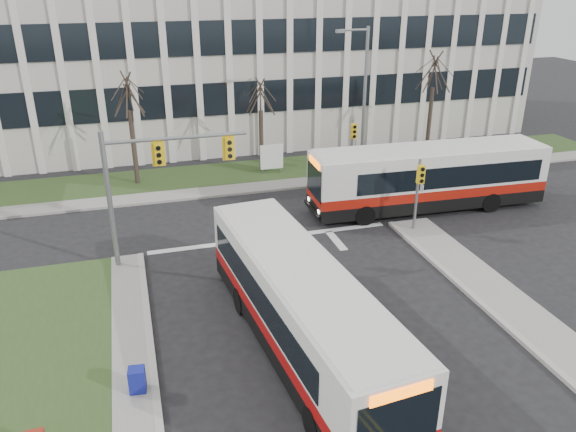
{
  "coord_description": "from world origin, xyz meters",
  "views": [
    {
      "loc": [
        -6.22,
        -16.14,
        12.03
      ],
      "look_at": [
        0.29,
        6.15,
        2.0
      ],
      "focal_mm": 35.0,
      "sensor_mm": 36.0,
      "label": 1
    }
  ],
  "objects_px": {
    "bus_main": "(300,310)",
    "bus_cross": "(428,179)",
    "streetlight": "(362,94)",
    "newspaper_box_blue": "(137,382)",
    "directory_sign": "(272,157)"
  },
  "relations": [
    {
      "from": "bus_main",
      "to": "bus_cross",
      "type": "bearing_deg",
      "value": 38.99
    },
    {
      "from": "streetlight",
      "to": "bus_main",
      "type": "height_order",
      "value": "streetlight"
    },
    {
      "from": "streetlight",
      "to": "bus_cross",
      "type": "xyz_separation_m",
      "value": [
        1.2,
        -6.7,
        -3.47
      ]
    },
    {
      "from": "newspaper_box_blue",
      "to": "bus_main",
      "type": "bearing_deg",
      "value": 13.84
    },
    {
      "from": "directory_sign",
      "to": "bus_main",
      "type": "xyz_separation_m",
      "value": [
        -3.81,
        -18.32,
        0.46
      ]
    },
    {
      "from": "bus_main",
      "to": "newspaper_box_blue",
      "type": "height_order",
      "value": "bus_main"
    },
    {
      "from": "bus_main",
      "to": "streetlight",
      "type": "bearing_deg",
      "value": 55.84
    },
    {
      "from": "bus_main",
      "to": "newspaper_box_blue",
      "type": "bearing_deg",
      "value": -177.86
    },
    {
      "from": "bus_cross",
      "to": "newspaper_box_blue",
      "type": "height_order",
      "value": "bus_cross"
    },
    {
      "from": "directory_sign",
      "to": "newspaper_box_blue",
      "type": "height_order",
      "value": "directory_sign"
    },
    {
      "from": "streetlight",
      "to": "bus_cross",
      "type": "relative_size",
      "value": 0.71
    },
    {
      "from": "streetlight",
      "to": "newspaper_box_blue",
      "type": "relative_size",
      "value": 9.68
    },
    {
      "from": "newspaper_box_blue",
      "to": "bus_cross",
      "type": "bearing_deg",
      "value": 40.87
    },
    {
      "from": "directory_sign",
      "to": "bus_cross",
      "type": "relative_size",
      "value": 0.15
    },
    {
      "from": "directory_sign",
      "to": "bus_cross",
      "type": "bearing_deg",
      "value": -49.91
    }
  ]
}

